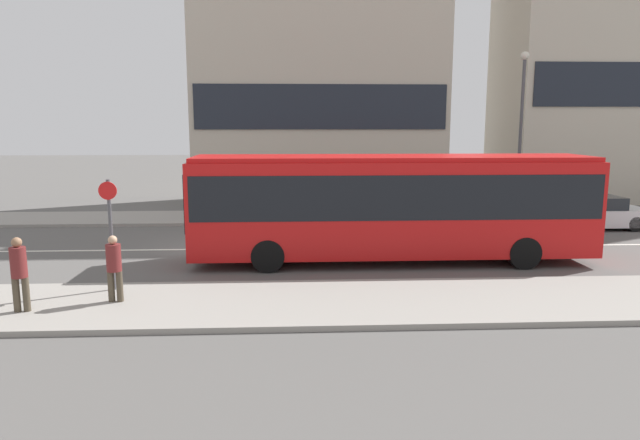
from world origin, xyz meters
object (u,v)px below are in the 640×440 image
at_px(parked_car_0, 590,213).
at_px(pedestrian_near_stop, 19,270).
at_px(bus_stop_sign, 110,226).
at_px(city_bus, 391,201).
at_px(street_lamp, 521,118).
at_px(pedestrian_down_pavement, 114,265).

distance_m(parked_car_0, pedestrian_near_stop, 20.74).
bearing_deg(bus_stop_sign, city_bus, 22.77).
bearing_deg(city_bus, parked_car_0, 26.00).
height_order(city_bus, parked_car_0, city_bus).
xyz_separation_m(city_bus, street_lamp, (6.95, 7.46, 2.58)).
height_order(pedestrian_down_pavement, bus_stop_sign, bus_stop_sign).
xyz_separation_m(pedestrian_near_stop, pedestrian_down_pavement, (1.85, 0.63, -0.07)).
height_order(pedestrian_near_stop, bus_stop_sign, bus_stop_sign).
distance_m(parked_car_0, street_lamp, 4.95).
distance_m(parked_car_0, pedestrian_down_pavement, 18.82).
bearing_deg(pedestrian_down_pavement, pedestrian_near_stop, 22.30).
height_order(parked_car_0, pedestrian_near_stop, pedestrian_near_stop).
xyz_separation_m(parked_car_0, pedestrian_down_pavement, (-16.32, -9.37, 0.38)).
bearing_deg(parked_car_0, street_lamp, 134.84).
bearing_deg(street_lamp, pedestrian_near_stop, -142.59).
distance_m(city_bus, pedestrian_near_stop, 10.22).
distance_m(pedestrian_near_stop, pedestrian_down_pavement, 1.96).
bearing_deg(street_lamp, city_bus, -132.94).
xyz_separation_m(parked_car_0, pedestrian_near_stop, (-18.17, -10.00, 0.45)).
relative_size(parked_car_0, pedestrian_down_pavement, 2.80).
bearing_deg(city_bus, pedestrian_down_pavement, -153.93).
xyz_separation_m(city_bus, parked_car_0, (9.15, 5.25, -1.25)).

